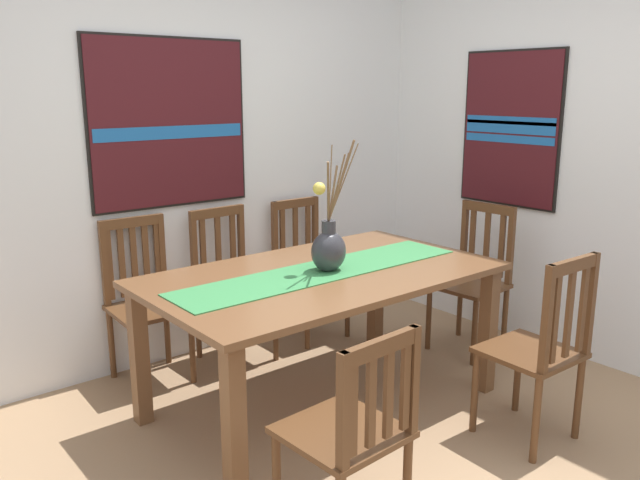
% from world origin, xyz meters
% --- Properties ---
extents(ground_plane, '(6.40, 6.40, 0.03)m').
position_xyz_m(ground_plane, '(0.00, 0.00, -0.01)').
color(ground_plane, '#A37F5B').
extents(wall_back, '(6.40, 0.12, 2.70)m').
position_xyz_m(wall_back, '(0.00, 1.86, 1.35)').
color(wall_back, white).
rests_on(wall_back, ground_plane).
extents(wall_side, '(0.12, 6.40, 2.70)m').
position_xyz_m(wall_side, '(1.86, 0.00, 1.35)').
color(wall_side, white).
rests_on(wall_side, ground_plane).
extents(dining_table, '(1.87, 1.08, 0.78)m').
position_xyz_m(dining_table, '(0.07, 0.67, 0.68)').
color(dining_table, brown).
rests_on(dining_table, ground_plane).
extents(table_runner, '(1.72, 0.36, 0.01)m').
position_xyz_m(table_runner, '(0.07, 0.67, 0.78)').
color(table_runner, '#388447').
rests_on(table_runner, dining_table).
extents(centerpiece_vase, '(0.30, 0.24, 0.70)m').
position_xyz_m(centerpiece_vase, '(0.10, 0.65, 0.92)').
color(centerpiece_vase, '#333338').
rests_on(centerpiece_vase, dining_table).
extents(chair_0, '(0.45, 0.45, 0.98)m').
position_xyz_m(chair_0, '(1.38, 0.66, 0.50)').
color(chair_0, brown).
rests_on(chair_0, ground_plane).
extents(chair_1, '(0.43, 0.43, 0.96)m').
position_xyz_m(chair_1, '(0.68, 1.58, 0.49)').
color(chair_1, brown).
rests_on(chair_1, ground_plane).
extents(chair_2, '(0.43, 0.43, 0.97)m').
position_xyz_m(chair_2, '(0.67, -0.28, 0.49)').
color(chair_2, brown).
rests_on(chair_2, ground_plane).
extents(chair_3, '(0.43, 0.43, 0.98)m').
position_xyz_m(chair_3, '(0.04, 1.57, 0.50)').
color(chair_3, brown).
rests_on(chair_3, ground_plane).
extents(chair_4, '(0.44, 0.44, 0.89)m').
position_xyz_m(chair_4, '(-0.55, -0.26, 0.47)').
color(chair_4, brown).
rests_on(chair_4, ground_plane).
extents(chair_5, '(0.44, 0.44, 0.98)m').
position_xyz_m(chair_5, '(-0.52, 1.63, 0.51)').
color(chair_5, brown).
rests_on(chair_5, ground_plane).
extents(painting_on_back_wall, '(1.04, 0.05, 1.02)m').
position_xyz_m(painting_on_back_wall, '(-0.21, 1.79, 1.52)').
color(painting_on_back_wall, black).
extents(painting_on_side_wall, '(0.05, 0.76, 1.05)m').
position_xyz_m(painting_on_side_wall, '(1.79, 0.74, 1.46)').
color(painting_on_side_wall, black).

